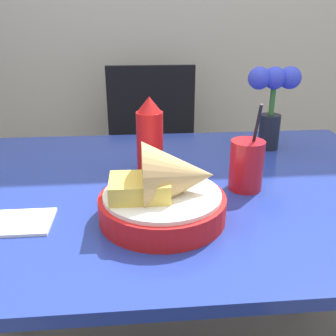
{
  "coord_description": "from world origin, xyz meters",
  "views": [
    {
      "loc": [
        -0.09,
        -0.81,
        1.12
      ],
      "look_at": [
        -0.02,
        -0.05,
        0.81
      ],
      "focal_mm": 40.0,
      "sensor_mm": 36.0,
      "label": 1
    }
  ],
  "objects_px": {
    "food_basket": "(167,193)",
    "drink_cup": "(246,167)",
    "flower_vase": "(273,96)",
    "chair_far_window": "(153,152)",
    "ketchup_bottle": "(150,137)"
  },
  "relations": [
    {
      "from": "food_basket",
      "to": "drink_cup",
      "type": "bearing_deg",
      "value": 32.48
    },
    {
      "from": "drink_cup",
      "to": "food_basket",
      "type": "bearing_deg",
      "value": -147.52
    },
    {
      "from": "drink_cup",
      "to": "flower_vase",
      "type": "bearing_deg",
      "value": 61.55
    },
    {
      "from": "chair_far_window",
      "to": "food_basket",
      "type": "distance_m",
      "value": 1.01
    },
    {
      "from": "chair_far_window",
      "to": "drink_cup",
      "type": "distance_m",
      "value": 0.91
    },
    {
      "from": "chair_far_window",
      "to": "ketchup_bottle",
      "type": "bearing_deg",
      "value": -93.07
    },
    {
      "from": "chair_far_window",
      "to": "flower_vase",
      "type": "bearing_deg",
      "value": -60.85
    },
    {
      "from": "ketchup_bottle",
      "to": "drink_cup",
      "type": "bearing_deg",
      "value": -27.37
    },
    {
      "from": "chair_far_window",
      "to": "food_basket",
      "type": "height_order",
      "value": "chair_far_window"
    },
    {
      "from": "ketchup_bottle",
      "to": "flower_vase",
      "type": "bearing_deg",
      "value": 24.29
    },
    {
      "from": "chair_far_window",
      "to": "food_basket",
      "type": "xyz_separation_m",
      "value": [
        -0.02,
        -0.97,
        0.26
      ]
    },
    {
      "from": "food_basket",
      "to": "drink_cup",
      "type": "height_order",
      "value": "drink_cup"
    },
    {
      "from": "drink_cup",
      "to": "flower_vase",
      "type": "distance_m",
      "value": 0.33
    },
    {
      "from": "food_basket",
      "to": "drink_cup",
      "type": "distance_m",
      "value": 0.23
    },
    {
      "from": "drink_cup",
      "to": "flower_vase",
      "type": "relative_size",
      "value": 0.85
    }
  ]
}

